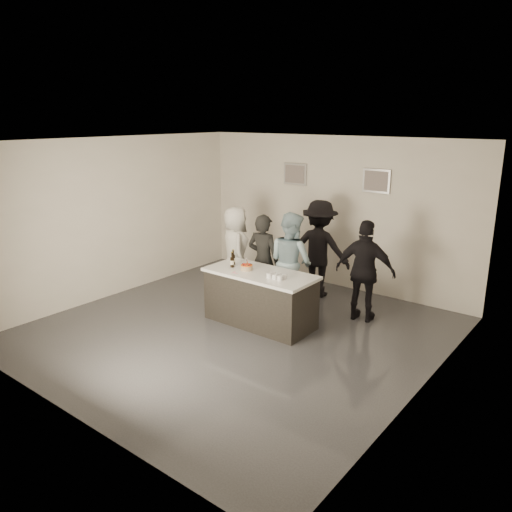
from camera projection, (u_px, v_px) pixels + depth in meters
name	position (u px, v px, depth m)	size (l,w,h in m)	color
floor	(237.00, 331.00, 8.09)	(6.00, 6.00, 0.00)	#3D3D42
ceiling	(235.00, 142.00, 7.28)	(6.00, 6.00, 0.00)	white
wall_back	(333.00, 212.00, 9.96)	(6.00, 0.04, 3.00)	silver
wall_front	(58.00, 294.00, 5.41)	(6.00, 0.04, 3.00)	silver
wall_left	(115.00, 217.00, 9.46)	(0.04, 6.00, 3.00)	silver
wall_right	(429.00, 279.00, 5.91)	(0.04, 6.00, 3.00)	silver
picture_left	(295.00, 174.00, 10.28)	(0.54, 0.04, 0.44)	#B2B2B7
picture_right	(376.00, 181.00, 9.21)	(0.54, 0.04, 0.44)	#B2B2B7
bar_counter	(260.00, 298.00, 8.27)	(1.86, 0.86, 0.90)	white
cake	(247.00, 268.00, 8.25)	(0.20, 0.20, 0.08)	orange
beer_bottle_a	(233.00, 257.00, 8.52)	(0.07, 0.07, 0.26)	black
beer_bottle_b	(232.00, 260.00, 8.37)	(0.07, 0.07, 0.26)	black
tumbler_cluster	(277.00, 276.00, 7.83)	(0.30, 0.19, 0.08)	#C17812
candles	(232.00, 272.00, 8.14)	(0.24, 0.08, 0.01)	pink
person_main_black	(263.00, 260.00, 8.99)	(0.62, 0.41, 1.69)	black
person_main_blue	(291.00, 262.00, 8.78)	(0.86, 0.67, 1.77)	#92B1BF
person_guest_left	(236.00, 249.00, 9.78)	(0.82, 0.53, 1.68)	white
person_guest_right	(365.00, 271.00, 8.31)	(1.01, 0.42, 1.73)	black
person_guest_back	(319.00, 249.00, 9.46)	(1.20, 0.69, 1.85)	black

